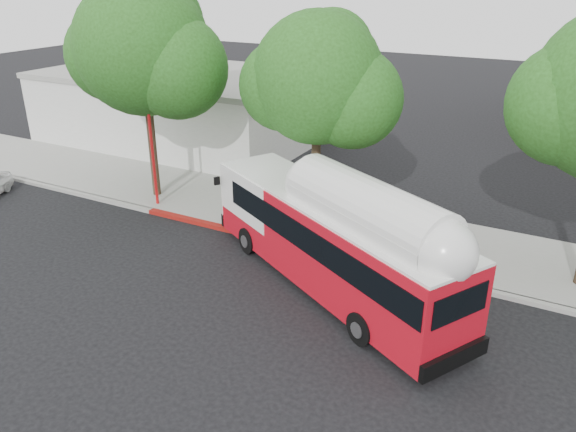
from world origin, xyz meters
The scene contains 9 objects.
ground centered at (0.00, 0.00, 0.00)m, with size 120.00×120.00×0.00m, color black.
sidewalk centered at (0.00, 6.50, 0.07)m, with size 60.00×5.00×0.15m, color gray.
curb_strip centered at (0.00, 3.90, 0.07)m, with size 60.00×0.30×0.15m, color gray.
red_curb_segment centered at (-3.00, 3.90, 0.08)m, with size 10.00×0.32×0.16m, color maroon.
street_tree_left centered at (-8.53, 5.56, 6.60)m, with size 6.67×5.80×9.74m.
street_tree_mid centered at (-0.59, 6.06, 5.91)m, with size 5.75×5.00×8.62m.
low_commercial_bldg centered at (-14.00, 14.00, 2.15)m, with size 16.20×10.20×4.25m.
transit_bus centered at (1.55, 1.83, 1.64)m, with size 11.32×7.62×3.51m.
signal_pole centered at (-8.21, 4.59, 2.37)m, with size 0.13×0.44×4.62m.
Camera 1 is at (8.08, -13.34, 9.83)m, focal length 35.00 mm.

